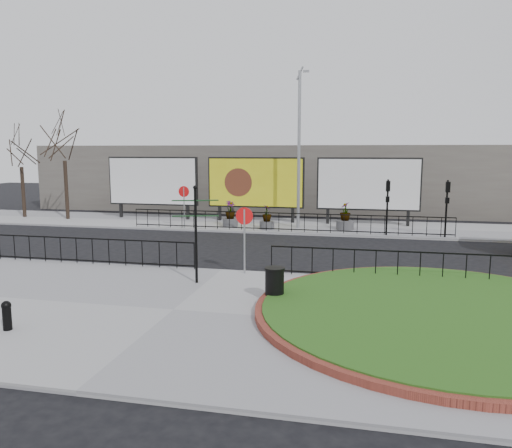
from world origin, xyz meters
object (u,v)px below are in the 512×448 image
(fingerpost_sign, at_px, (196,225))
(litter_bin, at_px, (275,284))
(planter_b, at_px, (267,219))
(planter_a, at_px, (230,216))
(planter_c, at_px, (345,219))
(billboard_mid, at_px, (256,183))
(bollard, at_px, (7,314))
(lamp_post, at_px, (299,147))

(fingerpost_sign, distance_m, litter_bin, 3.66)
(planter_b, bearing_deg, planter_a, 169.83)
(planter_a, xyz_separation_m, planter_c, (6.77, 0.31, -0.02))
(planter_b, distance_m, planter_c, 4.50)
(billboard_mid, xyz_separation_m, planter_a, (-1.02, -2.44, -1.86))
(fingerpost_sign, distance_m, planter_b, 12.26)
(fingerpost_sign, xyz_separation_m, litter_bin, (3.00, -1.45, -1.52))
(bollard, height_order, planter_a, planter_a)
(lamp_post, bearing_deg, billboard_mid, 146.75)
(fingerpost_sign, height_order, planter_a, fingerpost_sign)
(planter_c, bearing_deg, fingerpost_sign, -109.45)
(litter_bin, bearing_deg, planter_b, 101.98)
(fingerpost_sign, xyz_separation_m, bollard, (-3.22, -5.39, -1.62))
(billboard_mid, distance_m, bollard, 20.61)
(fingerpost_sign, height_order, litter_bin, fingerpost_sign)
(billboard_mid, height_order, lamp_post, lamp_post)
(bollard, relative_size, litter_bin, 0.74)
(planter_b, bearing_deg, lamp_post, 27.31)
(billboard_mid, bearing_deg, bollard, -95.68)
(planter_b, relative_size, planter_c, 0.88)
(litter_bin, bearing_deg, fingerpost_sign, 154.18)
(fingerpost_sign, bearing_deg, billboard_mid, 81.19)
(fingerpost_sign, bearing_deg, planter_c, 57.21)
(planter_b, bearing_deg, bollard, -100.74)
(bollard, distance_m, planter_c, 19.87)
(planter_a, height_order, planter_c, planter_c)
(bollard, xyz_separation_m, litter_bin, (6.22, 3.94, 0.10))
(planter_b, bearing_deg, planter_c, 9.33)
(billboard_mid, relative_size, bollard, 8.14)
(fingerpost_sign, distance_m, planter_a, 12.86)
(bollard, height_order, planter_b, planter_b)
(billboard_mid, distance_m, fingerpost_sign, 15.08)
(billboard_mid, xyz_separation_m, lamp_post, (3.01, -1.97, 2.23))
(fingerpost_sign, xyz_separation_m, planter_c, (4.55, 12.90, -1.43))
(litter_bin, relative_size, planter_a, 0.66)
(planter_c, bearing_deg, planter_a, -177.35)
(billboard_mid, bearing_deg, planter_c, -20.29)
(billboard_mid, height_order, planter_a, billboard_mid)
(bollard, bearing_deg, billboard_mid, 84.32)
(lamp_post, bearing_deg, fingerpost_sign, -97.93)
(bollard, distance_m, litter_bin, 7.36)
(litter_bin, distance_m, planter_b, 13.92)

